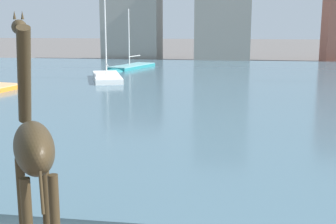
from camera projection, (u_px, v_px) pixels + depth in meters
name	position (u px, v px, depth m)	size (l,w,h in m)	color
harbor_water	(227.00, 89.00, 32.25)	(87.36, 46.47, 0.43)	#476675
giraffe_statue	(33.00, 151.00, 7.90)	(1.88, 2.68, 5.08)	#382B19
sailboat_white	(107.00, 79.00, 36.18)	(4.35, 7.62, 6.86)	white
sailboat_teal	(129.00, 69.00, 44.43)	(3.96, 7.79, 6.33)	teal
townhouse_wide_warehouse	(132.00, 25.00, 58.87)	(7.55, 5.22, 9.39)	gray
townhouse_corner_house	(224.00, 8.00, 56.29)	(7.02, 6.52, 13.76)	gray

